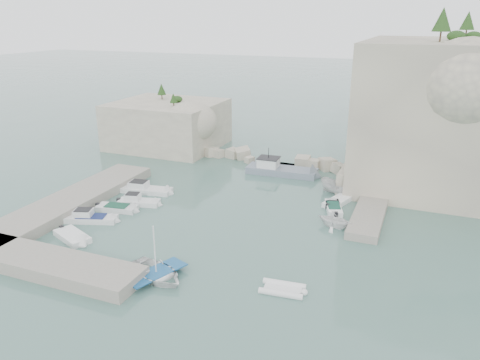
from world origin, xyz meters
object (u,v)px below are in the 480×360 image
at_px(motorboat_d, 92,221).
at_px(motorboat_e, 73,239).
at_px(motorboat_c, 117,210).
at_px(inflatable_dinghy, 282,291).
at_px(motorboat_b, 139,205).
at_px(tender_east_c, 339,203).
at_px(rowboat, 157,278).
at_px(tender_east_d, 339,195).
at_px(motorboat_a, 146,192).
at_px(tender_east_a, 334,227).
at_px(tender_east_b, 333,210).
at_px(work_boat, 282,174).

relative_size(motorboat_d, motorboat_e, 1.24).
height_order(motorboat_c, motorboat_e, same).
xyz_separation_m(motorboat_e, inflatable_dinghy, (20.66, -0.98, 0.00)).
bearing_deg(inflatable_dinghy, motorboat_d, 162.13).
xyz_separation_m(motorboat_b, tender_east_c, (20.26, 8.67, 0.00)).
bearing_deg(motorboat_d, inflatable_dinghy, -31.41).
relative_size(motorboat_b, motorboat_c, 1.04).
relative_size(motorboat_c, motorboat_d, 0.84).
distance_m(rowboat, tender_east_d, 25.80).
bearing_deg(motorboat_b, motorboat_a, 96.68).
bearing_deg(rowboat, motorboat_a, 56.28).
relative_size(motorboat_d, tender_east_a, 1.64).
bearing_deg(tender_east_d, inflatable_dinghy, -160.15).
bearing_deg(tender_east_d, rowboat, 177.55).
bearing_deg(motorboat_d, motorboat_b, 52.05).
height_order(motorboat_d, tender_east_a, tender_east_a).
bearing_deg(tender_east_d, motorboat_d, 148.18).
height_order(tender_east_c, tender_east_d, tender_east_d).
relative_size(motorboat_e, tender_east_c, 0.89).
bearing_deg(tender_east_d, motorboat_b, 140.13).
bearing_deg(tender_east_b, motorboat_d, 100.42).
height_order(motorboat_c, tender_east_d, tender_east_d).
xyz_separation_m(rowboat, inflatable_dinghy, (9.80, 1.96, 0.00)).
xyz_separation_m(tender_east_b, tender_east_c, (0.14, 2.18, 0.00)).
relative_size(tender_east_c, tender_east_d, 1.01).
xyz_separation_m(rowboat, tender_east_d, (9.96, 23.80, 0.00)).
xyz_separation_m(motorboat_b, rowboat, (9.86, -12.42, 0.00)).
xyz_separation_m(motorboat_c, motorboat_e, (0.26, -7.23, 0.00)).
relative_size(motorboat_e, inflatable_dinghy, 1.24).
relative_size(motorboat_a, motorboat_c, 1.40).
distance_m(motorboat_b, work_boat, 19.66).
height_order(motorboat_e, inflatable_dinghy, motorboat_e).
bearing_deg(motorboat_b, motorboat_c, -133.75).
bearing_deg(work_boat, motorboat_d, -124.32).
relative_size(motorboat_c, tender_east_c, 0.94).
relative_size(inflatable_dinghy, tender_east_b, 0.84).
bearing_deg(tender_east_b, motorboat_c, 94.01).
height_order(motorboat_d, rowboat, motorboat_d).
distance_m(tender_east_a, work_boat, 16.77).
xyz_separation_m(motorboat_c, tender_east_d, (21.08, 13.63, 0.00)).
xyz_separation_m(motorboat_a, tender_east_a, (22.45, -1.27, 0.00)).
xyz_separation_m(motorboat_d, tender_east_b, (22.06, 12.06, 0.00)).
xyz_separation_m(motorboat_d, work_boat, (13.33, 21.60, 0.00)).
bearing_deg(tender_east_d, motorboat_c, 143.16).
relative_size(motorboat_c, tender_east_b, 1.09).
bearing_deg(rowboat, tender_east_a, -16.02).
height_order(motorboat_b, rowboat, motorboat_b).
relative_size(rowboat, tender_east_a, 1.61).
relative_size(motorboat_a, tender_east_a, 1.93).
height_order(motorboat_a, inflatable_dinghy, motorboat_a).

